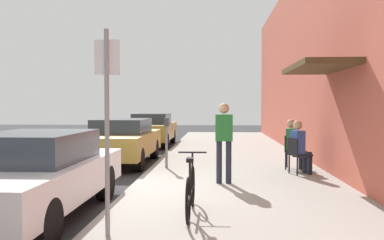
{
  "coord_description": "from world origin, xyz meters",
  "views": [
    {
      "loc": [
        1.78,
        -8.01,
        1.76
      ],
      "look_at": [
        0.85,
        7.45,
        1.23
      ],
      "focal_mm": 39.21,
      "sensor_mm": 36.0,
      "label": 1
    }
  ],
  "objects": [
    {
      "name": "bicycle_0",
      "position": [
        1.38,
        -1.76,
        0.48
      ],
      "size": [
        0.46,
        1.71,
        0.9
      ],
      "color": "black",
      "rests_on": "sidewalk_slab"
    },
    {
      "name": "street_sign",
      "position": [
        0.4,
        -2.83,
        1.64
      ],
      "size": [
        0.32,
        0.06,
        2.6
      ],
      "color": "gray",
      "rests_on": "sidewalk_slab"
    },
    {
      "name": "seated_patron_1",
      "position": [
        3.76,
        2.99,
        0.82
      ],
      "size": [
        0.49,
        0.44,
        1.29
      ],
      "color": "#232838",
      "rests_on": "sidewalk_slab"
    },
    {
      "name": "pedestrian_standing",
      "position": [
        1.93,
        0.82,
        1.12
      ],
      "size": [
        0.36,
        0.22,
        1.7
      ],
      "color": "#232838",
      "rests_on": "sidewalk_slab"
    },
    {
      "name": "seated_patron_0",
      "position": [
        3.76,
        2.13,
        0.82
      ],
      "size": [
        0.51,
        0.47,
        1.29
      ],
      "color": "#232838",
      "rests_on": "sidewalk_slab"
    },
    {
      "name": "parked_car_2",
      "position": [
        -1.1,
        10.27,
        0.74
      ],
      "size": [
        1.8,
        4.4,
        1.42
      ],
      "color": "#A58433",
      "rests_on": "ground_plane"
    },
    {
      "name": "parking_meter",
      "position": [
        0.45,
        2.93,
        0.89
      ],
      "size": [
        0.12,
        0.1,
        1.32
      ],
      "color": "slate",
      "rests_on": "sidewalk_slab"
    },
    {
      "name": "building_facade",
      "position": [
        4.65,
        2.0,
        3.23
      ],
      "size": [
        1.4,
        32.0,
        6.46
      ],
      "color": "#BC5442",
      "rests_on": "ground_plane"
    },
    {
      "name": "cafe_chair_1",
      "position": [
        3.7,
        3.01,
        0.62
      ],
      "size": [
        0.54,
        0.54,
        0.87
      ],
      "color": "black",
      "rests_on": "sidewalk_slab"
    },
    {
      "name": "ground_plane",
      "position": [
        0.0,
        0.0,
        0.0
      ],
      "size": [
        60.0,
        60.0,
        0.0
      ],
      "primitive_type": "plane",
      "color": "#2D2D30"
    },
    {
      "name": "parked_car_0",
      "position": [
        -1.1,
        -1.66,
        0.7
      ],
      "size": [
        1.8,
        4.4,
        1.34
      ],
      "color": "silver",
      "rests_on": "ground_plane"
    },
    {
      "name": "parked_car_1",
      "position": [
        -1.1,
        4.45,
        0.72
      ],
      "size": [
        1.8,
        4.4,
        1.36
      ],
      "color": "#A58433",
      "rests_on": "ground_plane"
    },
    {
      "name": "sidewalk_slab",
      "position": [
        2.25,
        2.0,
        0.06
      ],
      "size": [
        4.5,
        32.0,
        0.12
      ],
      "primitive_type": "cube",
      "color": "#9E9B93",
      "rests_on": "ground_plane"
    },
    {
      "name": "cafe_chair_0",
      "position": [
        3.7,
        2.11,
        0.62
      ],
      "size": [
        0.56,
        0.56,
        0.87
      ],
      "color": "black",
      "rests_on": "sidewalk_slab"
    }
  ]
}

